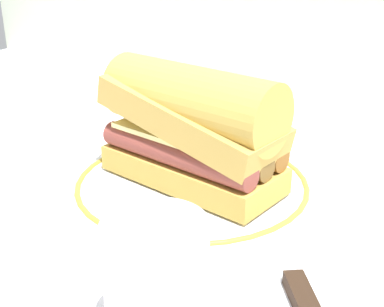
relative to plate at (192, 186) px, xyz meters
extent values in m
plane|color=white|center=(0.01, -0.01, -0.01)|extent=(1.50, 1.50, 0.00)
cylinder|color=white|center=(0.00, 0.00, 0.00)|extent=(0.26, 0.26, 0.01)
torus|color=#B29333|center=(0.00, 0.00, 0.00)|extent=(0.24, 0.24, 0.01)
cube|color=gold|center=(0.00, 0.00, 0.02)|extent=(0.20, 0.11, 0.03)
cylinder|color=brown|center=(0.00, -0.03, 0.05)|extent=(0.18, 0.05, 0.03)
cylinder|color=brown|center=(0.00, 0.00, 0.05)|extent=(0.18, 0.05, 0.03)
cylinder|color=brown|center=(0.00, 0.03, 0.05)|extent=(0.18, 0.05, 0.03)
cube|color=#EAD67A|center=(0.00, 0.00, 0.06)|extent=(0.16, 0.10, 0.01)
cube|color=gold|center=(0.00, 0.00, 0.08)|extent=(0.20, 0.11, 0.07)
cylinder|color=gold|center=(0.00, 0.00, 0.09)|extent=(0.20, 0.10, 0.07)
cylinder|color=silver|center=(0.09, -0.20, 0.04)|extent=(0.07, 0.07, 0.09)
cylinder|color=gold|center=(0.09, -0.20, 0.02)|extent=(0.06, 0.06, 0.06)
cube|color=silver|center=(0.12, -0.06, -0.01)|extent=(0.06, 0.08, 0.01)
cube|color=black|center=(0.16, -0.11, 0.00)|extent=(0.05, 0.05, 0.01)
camera|label=1|loc=(0.25, -0.42, 0.25)|focal=49.17mm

